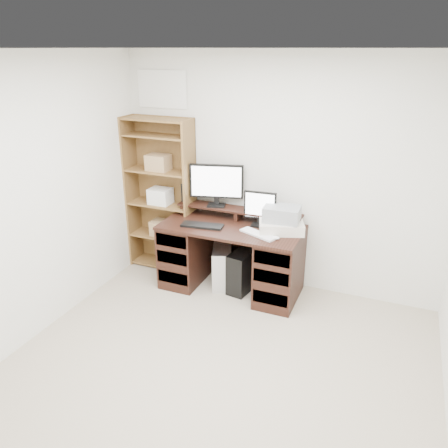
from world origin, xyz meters
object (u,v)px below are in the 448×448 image
Objects in this scene: desk at (231,256)px; bookshelf at (161,194)px; monitor_small at (260,207)px; tower_black at (244,270)px; monitor_wide at (217,183)px; printer at (281,226)px; tower_silver at (222,265)px.

desk is 1.12m from bookshelf.
monitor_small is 0.76× the size of tower_black.
bookshelf is (-0.97, 0.21, 0.53)m from desk.
monitor_wide is 0.87m from printer.
tower_silver is 0.25× the size of bookshelf.
desk is at bearing -154.53° from tower_black.
tower_silver is (-0.40, -0.08, -0.73)m from monitor_small.
printer is at bearing -19.23° from tower_silver.
monitor_small is (0.54, -0.10, -0.18)m from monitor_wide.
bookshelf is (-0.83, 0.16, 0.69)m from tower_silver.
tower_black is (0.14, 0.04, -0.16)m from desk.
tower_black is at bearing -8.95° from bookshelf.
monitor_small is 0.84× the size of printer.
desk reaches higher than tower_black.
monitor_small reaches higher than desk.
desk is 0.21m from tower_black.
tower_black is at bearing -150.60° from monitor_small.
monitor_wide is at bearing 107.72° from tower_silver.
tower_black is at bearing -22.45° from tower_silver.
tower_black is 1.31m from bookshelf.
tower_silver is 1.10m from bookshelf.
desk is 0.83× the size of bookshelf.
tower_silver is at bearing -173.00° from monitor_small.
desk is 0.82m from monitor_wide.
monitor_wide is 0.73m from bookshelf.
printer is 0.98× the size of tower_silver.
tower_silver is at bearing -11.13° from bookshelf.
tower_black reaches higher than tower_silver.
tower_black is (-0.13, -0.09, -0.72)m from monitor_small.
bookshelf reaches higher than printer.
desk is 0.64m from monitor_small.
monitor_small is at bearing 146.56° from printer.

